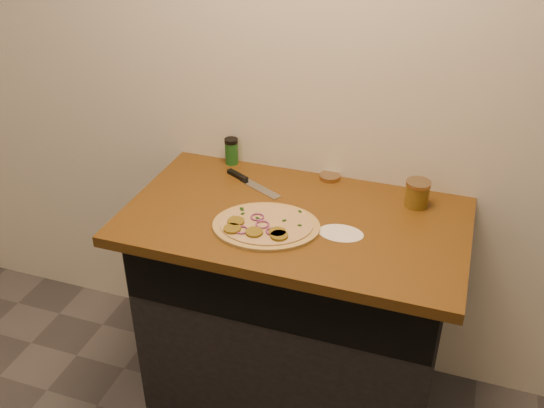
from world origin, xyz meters
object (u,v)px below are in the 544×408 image
(chefs_knife, at_px, (248,181))
(spice_shaker, at_px, (231,151))
(salsa_jar, at_px, (417,193))
(pizza, at_px, (265,226))

(chefs_knife, bearing_deg, spice_shaker, 132.38)
(salsa_jar, xyz_separation_m, spice_shaker, (-0.75, 0.09, 0.01))
(pizza, height_order, chefs_knife, pizza)
(salsa_jar, height_order, spice_shaker, spice_shaker)
(pizza, bearing_deg, salsa_jar, 34.37)
(pizza, xyz_separation_m, salsa_jar, (0.47, 0.32, 0.04))
(salsa_jar, relative_size, spice_shaker, 0.89)
(chefs_knife, xyz_separation_m, spice_shaker, (-0.12, 0.13, 0.05))
(salsa_jar, bearing_deg, chefs_knife, -176.46)
(spice_shaker, bearing_deg, chefs_knife, -47.62)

